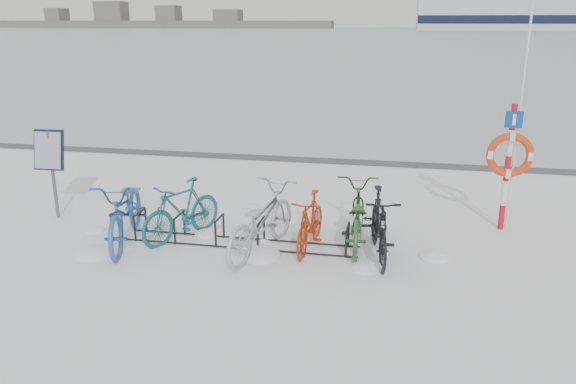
{
  "coord_description": "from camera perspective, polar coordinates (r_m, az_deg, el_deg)",
  "views": [
    {
      "loc": [
        2.51,
        -8.48,
        3.62
      ],
      "look_at": [
        0.7,
        0.6,
        0.78
      ],
      "focal_mm": 35.0,
      "sensor_mm": 36.0,
      "label": 1
    }
  ],
  "objects": [
    {
      "name": "info_board",
      "position": [
        11.29,
        -23.06,
        3.46
      ],
      "size": [
        0.58,
        0.24,
        1.71
      ],
      "rotation": [
        0.0,
        0.0,
        0.04
      ],
      "color": "#595B5E",
      "rests_on": "ground"
    },
    {
      "name": "bike_2",
      "position": [
        9.05,
        -2.8,
        -2.71
      ],
      "size": [
        1.25,
        2.26,
        1.12
      ],
      "primitive_type": "imported",
      "rotation": [
        0.0,
        0.0,
        2.89
      ],
      "color": "#A2A4AA",
      "rests_on": "ground"
    },
    {
      "name": "bike_0",
      "position": [
        9.81,
        -16.14,
        -1.63
      ],
      "size": [
        1.35,
        2.39,
        1.18
      ],
      "primitive_type": "imported",
      "rotation": [
        0.0,
        0.0,
        0.26
      ],
      "color": "#2D57A0",
      "rests_on": "ground"
    },
    {
      "name": "bike_5",
      "position": [
        8.98,
        9.25,
        -3.13
      ],
      "size": [
        0.8,
        1.91,
        1.11
      ],
      "primitive_type": "imported",
      "rotation": [
        0.0,
        0.0,
        0.15
      ],
      "color": "black",
      "rests_on": "ground"
    },
    {
      "name": "ground",
      "position": [
        9.56,
        -4.85,
        -5.27
      ],
      "size": [
        900.0,
        900.0,
        0.0
      ],
      "primitive_type": "plane",
      "color": "white",
      "rests_on": "ground"
    },
    {
      "name": "bike_1",
      "position": [
        9.8,
        -10.76,
        -1.66
      ],
      "size": [
        1.22,
        1.79,
        1.05
      ],
      "primitive_type": "imported",
      "rotation": [
        0.0,
        0.0,
        -0.46
      ],
      "color": "#145C61",
      "rests_on": "ground"
    },
    {
      "name": "snow_drifts",
      "position": [
        9.28,
        -3.78,
        -5.95
      ],
      "size": [
        6.33,
        1.98,
        0.24
      ],
      "color": "white",
      "rests_on": "ground"
    },
    {
      "name": "quay_edge",
      "position": [
        15.03,
        1.33,
        3.3
      ],
      "size": [
        400.0,
        0.25,
        0.1
      ],
      "primitive_type": "cube",
      "color": "#3F3F42",
      "rests_on": "ground"
    },
    {
      "name": "lifebuoy_station",
      "position": [
        10.46,
        21.61,
        3.49
      ],
      "size": [
        0.79,
        0.23,
        4.12
      ],
      "color": "red",
      "rests_on": "ground"
    },
    {
      "name": "bike_3",
      "position": [
        9.21,
        2.27,
        -2.91
      ],
      "size": [
        0.6,
        1.63,
        0.96
      ],
      "primitive_type": "imported",
      "rotation": [
        0.0,
        0.0,
        -0.1
      ],
      "color": "#AC2C08",
      "rests_on": "ground"
    },
    {
      "name": "shoreline",
      "position": [
        295.96,
        -14.21,
        16.39
      ],
      "size": [
        180.0,
        12.0,
        9.5
      ],
      "color": "#4C4C4C",
      "rests_on": "ground"
    },
    {
      "name": "ice_sheet",
      "position": [
        163.54,
        10.77,
        15.49
      ],
      "size": [
        400.0,
        298.0,
        0.02
      ],
      "primitive_type": "cube",
      "color": "#A7B3BD",
      "rests_on": "ground"
    },
    {
      "name": "bike_4",
      "position": [
        9.43,
        6.97,
        -2.18
      ],
      "size": [
        0.83,
        2.08,
        1.07
      ],
      "primitive_type": "imported",
      "rotation": [
        0.0,
        0.0,
        3.2
      ],
      "color": "#295525",
      "rests_on": "ground"
    },
    {
      "name": "bike_rack",
      "position": [
        9.49,
        -4.87,
        -4.26
      ],
      "size": [
        4.0,
        0.48,
        0.46
      ],
      "color": "black",
      "rests_on": "ground"
    }
  ]
}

